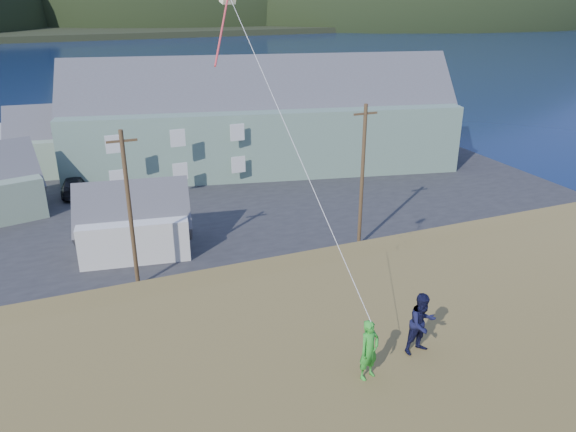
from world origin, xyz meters
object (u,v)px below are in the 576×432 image
object	(u,v)px
shed_white	(134,221)
kite_flyer_green	(369,350)
kite_flyer_navy	(422,324)
lodge	(262,117)
shed_palegreen_far	(71,140)
wharf	(40,137)

from	to	relation	value
shed_white	kite_flyer_green	distance (m)	25.60
kite_flyer_green	kite_flyer_navy	xyz separation A→B (m)	(1.80, 0.40, 0.06)
lodge	kite_flyer_navy	xyz separation A→B (m)	(-9.56, -39.01, 3.23)
shed_white	shed_palegreen_far	world-z (taller)	shed_palegreen_far
wharf	shed_palegreen_far	bearing A→B (deg)	-76.82
wharf	kite_flyer_green	distance (m)	59.53
kite_flyer_green	kite_flyer_navy	distance (m)	1.85
lodge	shed_palegreen_far	distance (m)	17.95
wharf	kite_flyer_green	world-z (taller)	kite_flyer_green
lodge	shed_palegreen_far	bearing A→B (deg)	173.45
lodge	shed_palegreen_far	size ratio (longest dim) A/B	3.14
lodge	shed_white	distance (m)	20.46
shed_palegreen_far	kite_flyer_green	bearing A→B (deg)	-76.61
lodge	kite_flyer_green	distance (m)	41.14
shed_palegreen_far	kite_flyer_navy	world-z (taller)	kite_flyer_navy
shed_white	shed_palegreen_far	xyz separation A→B (m)	(-2.78, 20.50, 0.65)
shed_palegreen_far	kite_flyer_green	world-z (taller)	kite_flyer_green
wharf	kite_flyer_navy	world-z (taller)	kite_flyer_navy
wharf	kite_flyer_navy	xyz separation A→B (m)	(10.36, -58.02, 7.61)
kite_flyer_navy	shed_white	bearing A→B (deg)	94.98
wharf	lodge	world-z (taller)	lodge
wharf	shed_palegreen_far	size ratio (longest dim) A/B	2.21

